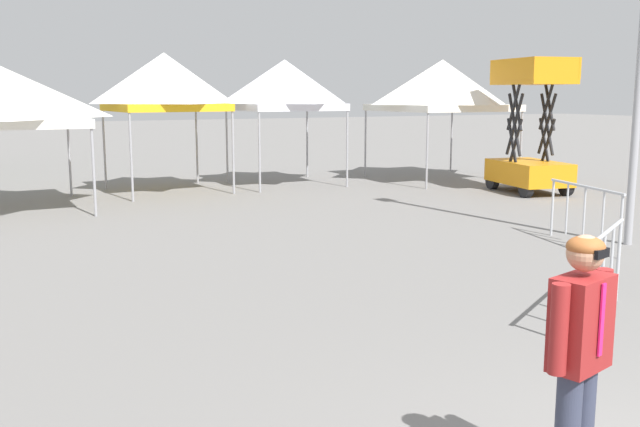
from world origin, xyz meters
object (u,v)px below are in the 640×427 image
(canopy_tent_right_of_center, at_px, (442,85))
(person_foreground, at_px, (579,351))
(scissor_lift, at_px, (530,151))
(crowd_barrier_near_person, at_px, (604,259))
(canopy_tent_far_left, at_px, (165,82))
(crowd_barrier_by_lift, at_px, (585,204))
(canopy_tent_behind_center, at_px, (285,85))

(canopy_tent_right_of_center, distance_m, person_foreground, 18.11)
(scissor_lift, height_order, crowd_barrier_near_person, scissor_lift)
(canopy_tent_far_left, relative_size, scissor_lift, 1.05)
(crowd_barrier_by_lift, bearing_deg, person_foreground, -137.36)
(canopy_tent_behind_center, relative_size, crowd_barrier_near_person, 1.97)
(scissor_lift, height_order, person_foreground, scissor_lift)
(canopy_tent_behind_center, bearing_deg, person_foreground, -107.92)
(person_foreground, xyz_separation_m, crowd_barrier_near_person, (3.17, 2.61, -0.28))
(crowd_barrier_near_person, distance_m, crowd_barrier_by_lift, 4.40)
(canopy_tent_far_left, bearing_deg, canopy_tent_right_of_center, -7.27)
(crowd_barrier_near_person, bearing_deg, canopy_tent_right_of_center, 61.19)
(canopy_tent_behind_center, distance_m, person_foreground, 16.98)
(person_foreground, bearing_deg, scissor_lift, 48.03)
(person_foreground, height_order, crowd_barrier_near_person, person_foreground)
(scissor_lift, xyz_separation_m, person_foreground, (-10.32, -11.48, -0.07))
(scissor_lift, distance_m, person_foreground, 15.44)
(canopy_tent_behind_center, distance_m, crowd_barrier_by_lift, 10.58)
(scissor_lift, bearing_deg, canopy_tent_right_of_center, 95.54)
(canopy_tent_far_left, bearing_deg, person_foreground, -95.98)
(canopy_tent_far_left, distance_m, canopy_tent_behind_center, 3.51)
(canopy_tent_right_of_center, relative_size, crowd_barrier_by_lift, 1.78)
(canopy_tent_right_of_center, xyz_separation_m, crowd_barrier_by_lift, (-3.73, -9.24, -2.13))
(canopy_tent_behind_center, bearing_deg, canopy_tent_far_left, -179.83)
(scissor_lift, xyz_separation_m, crowd_barrier_by_lift, (-4.08, -5.73, -0.35))
(scissor_lift, xyz_separation_m, crowd_barrier_near_person, (-7.15, -8.87, -0.35))
(crowd_barrier_near_person, xyz_separation_m, crowd_barrier_by_lift, (3.08, 3.15, 0.00))
(canopy_tent_behind_center, bearing_deg, crowd_barrier_by_lift, -84.17)
(canopy_tent_right_of_center, bearing_deg, scissor_lift, -84.46)
(canopy_tent_behind_center, height_order, scissor_lift, canopy_tent_behind_center)
(canopy_tent_right_of_center, height_order, crowd_barrier_by_lift, canopy_tent_right_of_center)
(canopy_tent_behind_center, relative_size, person_foreground, 2.03)
(canopy_tent_behind_center, height_order, crowd_barrier_by_lift, canopy_tent_behind_center)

